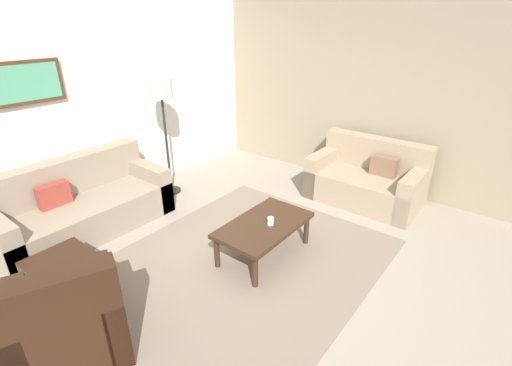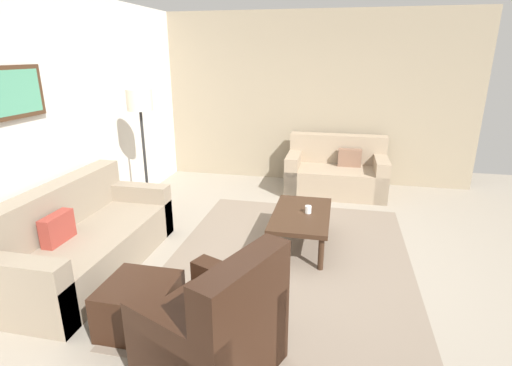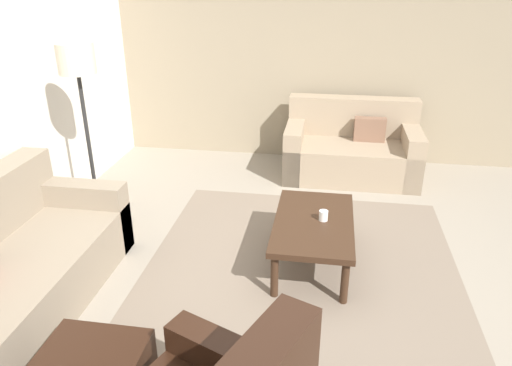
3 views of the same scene
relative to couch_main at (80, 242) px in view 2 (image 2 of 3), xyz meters
The scene contains 12 objects.
ground_plane 2.19m from the couch_main, 74.50° to the right, with size 8.00×8.00×0.00m, color gray.
rear_partition 1.35m from the couch_main, 41.27° to the left, with size 6.00×0.12×2.80m, color silver.
stone_feature_panel 4.29m from the couch_main, 30.29° to the right, with size 0.12×5.20×2.80m, color gray.
area_rug 2.19m from the couch_main, 74.50° to the right, with size 3.33×2.57×0.01m, color #7A6B5B.
couch_main is the anchor object (origin of this frame).
couch_loveseat 3.94m from the couch_main, 39.83° to the right, with size 0.90×1.54×0.88m.
armchair_leather 2.10m from the couch_main, 120.18° to the right, with size 1.05×1.05×0.95m.
ottoman 1.28m from the couch_main, 124.79° to the right, with size 0.56×0.56×0.40m, color black.
coffee_table 2.38m from the couch_main, 65.87° to the right, with size 1.10×0.64×0.41m.
cup 2.46m from the couch_main, 66.21° to the right, with size 0.07×0.07×0.09m, color white.
lamp_standing 1.79m from the couch_main, ahead, with size 0.32×0.32×1.71m.
framed_artwork 1.56m from the couch_main, 102.30° to the left, with size 0.81×0.04×0.48m.
Camera 2 is at (-3.75, -0.44, 2.14)m, focal length 27.57 mm.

